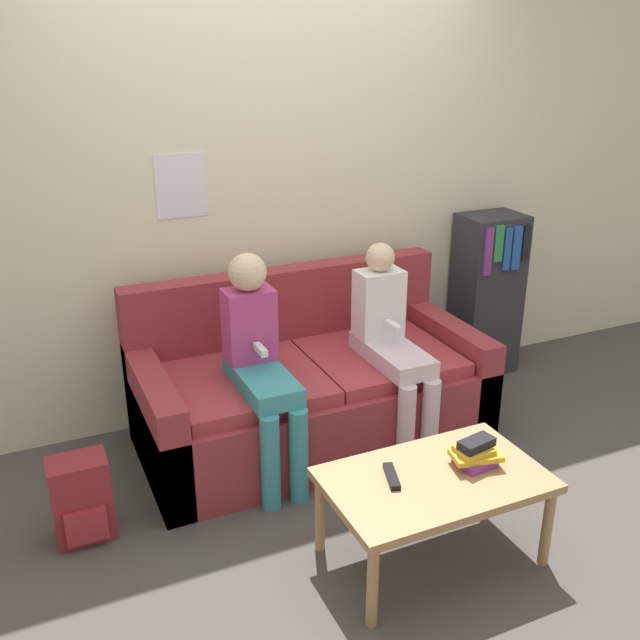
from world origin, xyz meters
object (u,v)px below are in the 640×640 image
at_px(couch, 309,390).
at_px(bookshelf, 486,294).
at_px(person_left, 260,358).
at_px(coffee_table, 434,486).
at_px(backpack, 81,500).
at_px(person_right, 391,340).
at_px(tv_remote, 392,476).

relative_size(couch, bookshelf, 1.74).
bearing_deg(person_left, bookshelf, 17.14).
relative_size(coffee_table, backpack, 2.33).
distance_m(person_right, backpack, 1.66).
height_order(person_left, backpack, person_left).
bearing_deg(couch, bookshelf, 13.37).
relative_size(couch, person_left, 1.63).
distance_m(coffee_table, backpack, 1.51).
relative_size(person_right, bookshelf, 1.04).
distance_m(coffee_table, person_left, 1.03).
relative_size(couch, tv_remote, 10.35).
bearing_deg(backpack, couch, 16.44).
relative_size(coffee_table, bookshelf, 0.86).
xyz_separation_m(couch, coffee_table, (0.07, -1.10, 0.06)).
relative_size(person_right, backpack, 2.80).
xyz_separation_m(coffee_table, person_right, (0.30, 0.89, 0.24)).
relative_size(tv_remote, backpack, 0.46).
height_order(coffee_table, backpack, coffee_table).
height_order(bookshelf, backpack, bookshelf).
distance_m(couch, person_right, 0.53).
xyz_separation_m(tv_remote, backpack, (-1.14, 0.68, -0.22)).
bearing_deg(tv_remote, backpack, 167.25).
distance_m(person_left, bookshelf, 1.81).
distance_m(tv_remote, bookshelf, 2.02).
xyz_separation_m(coffee_table, bookshelf, (1.31, 1.43, 0.17)).
distance_m(person_right, bookshelf, 1.15).
bearing_deg(bookshelf, backpack, -165.17).
height_order(person_right, bookshelf, person_right).
bearing_deg(couch, person_left, -149.39).
relative_size(couch, backpack, 4.71).
xyz_separation_m(couch, tv_remote, (-0.09, -1.04, 0.12)).
height_order(coffee_table, tv_remote, tv_remote).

